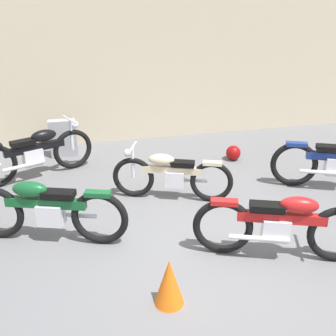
{
  "coord_description": "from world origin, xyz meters",
  "views": [
    {
      "loc": [
        -1.64,
        -4.11,
        3.04
      ],
      "look_at": [
        -0.27,
        1.44,
        0.55
      ],
      "focal_mm": 42.5,
      "sensor_mm": 36.0,
      "label": 1
    }
  ],
  "objects": [
    {
      "name": "ground_plane",
      "position": [
        0.0,
        0.0,
        0.0
      ],
      "size": [
        40.0,
        40.0,
        0.0
      ],
      "primitive_type": "plane",
      "color": "slate"
    },
    {
      "name": "building_wall",
      "position": [
        0.0,
        4.62,
        1.72
      ],
      "size": [
        18.0,
        0.3,
        3.43
      ],
      "primitive_type": "cube",
      "color": "beige",
      "rests_on": "ground_plane"
    },
    {
      "name": "stone_marker",
      "position": [
        -1.88,
        3.79,
        0.38
      ],
      "size": [
        0.53,
        0.21,
        0.76
      ],
      "primitive_type": "cube",
      "rotation": [
        0.0,
        0.0,
        -0.01
      ],
      "color": "#9E9EA3",
      "rests_on": "ground_plane"
    },
    {
      "name": "helmet",
      "position": [
        1.4,
        2.76,
        0.15
      ],
      "size": [
        0.3,
        0.3,
        0.3
      ],
      "primitive_type": "sphere",
      "color": "maroon",
      "rests_on": "ground_plane"
    },
    {
      "name": "traffic_cone",
      "position": [
        -0.82,
        -0.86,
        0.28
      ],
      "size": [
        0.32,
        0.32,
        0.55
      ],
      "primitive_type": "cone",
      "color": "orange",
      "rests_on": "ground_plane"
    },
    {
      "name": "motorcycle_green",
      "position": [
        -2.11,
        0.69,
        0.47
      ],
      "size": [
        2.08,
        0.94,
        0.97
      ],
      "rotation": [
        0.0,
        0.0,
        2.8
      ],
      "color": "black",
      "rests_on": "ground_plane"
    },
    {
      "name": "motorcycle_red",
      "position": [
        0.72,
        -0.39,
        0.47
      ],
      "size": [
        2.04,
        0.97,
        0.97
      ],
      "rotation": [
        0.0,
        0.0,
        -0.37
      ],
      "color": "black",
      "rests_on": "ground_plane"
    },
    {
      "name": "motorcycle_cream",
      "position": [
        -0.22,
        1.45,
        0.42
      ],
      "size": [
        1.83,
        0.88,
        0.87
      ],
      "rotation": [
        0.0,
        0.0,
        2.77
      ],
      "color": "black",
      "rests_on": "ground_plane"
    },
    {
      "name": "motorcycle_black",
      "position": [
        -2.34,
        2.85,
        0.47
      ],
      "size": [
        2.04,
        1.01,
        0.97
      ],
      "rotation": [
        0.0,
        0.0,
        0.39
      ],
      "color": "black",
      "rests_on": "ground_plane"
    }
  ]
}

